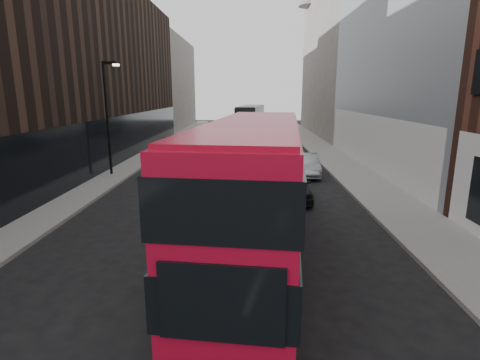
# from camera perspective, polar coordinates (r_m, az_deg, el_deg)

# --- Properties ---
(sidewalk_right) EXTENTS (3.00, 80.00, 0.15)m
(sidewalk_right) POSITION_cam_1_polar(r_m,az_deg,el_deg) (31.72, 13.91, 3.32)
(sidewalk_right) COLOR slate
(sidewalk_right) RESTS_ON ground
(sidewalk_left) EXTENTS (2.00, 80.00, 0.15)m
(sidewalk_left) POSITION_cam_1_polar(r_m,az_deg,el_deg) (32.16, -14.21, 3.43)
(sidewalk_left) COLOR slate
(sidewalk_left) RESTS_ON ground
(building_modern_block) EXTENTS (5.03, 22.00, 20.00)m
(building_modern_block) POSITION_cam_1_polar(r_m,az_deg,el_deg) (29.04, 25.09, 21.15)
(building_modern_block) COLOR #A9B0B4
(building_modern_block) RESTS_ON ground
(building_victorian) EXTENTS (6.50, 24.00, 21.00)m
(building_victorian) POSITION_cam_1_polar(r_m,az_deg,el_deg) (50.88, 14.30, 17.67)
(building_victorian) COLOR slate
(building_victorian) RESTS_ON ground
(building_left_mid) EXTENTS (5.00, 24.00, 14.00)m
(building_left_mid) POSITION_cam_1_polar(r_m,az_deg,el_deg) (37.61, -18.06, 15.14)
(building_left_mid) COLOR black
(building_left_mid) RESTS_ON ground
(building_left_far) EXTENTS (5.00, 20.00, 13.00)m
(building_left_far) POSITION_cam_1_polar(r_m,az_deg,el_deg) (58.83, -10.80, 14.08)
(building_left_far) COLOR slate
(building_left_far) RESTS_ON ground
(street_lamp) EXTENTS (1.06, 0.22, 7.00)m
(street_lamp) POSITION_cam_1_polar(r_m,az_deg,el_deg) (25.18, -19.49, 9.92)
(street_lamp) COLOR black
(street_lamp) RESTS_ON sidewalk_left
(red_bus) EXTENTS (3.77, 11.24, 4.46)m
(red_bus) POSITION_cam_1_polar(r_m,az_deg,el_deg) (11.29, 2.13, -1.13)
(red_bus) COLOR #AE0A25
(red_bus) RESTS_ON ground
(grey_bus) EXTENTS (4.08, 11.41, 3.62)m
(grey_bus) POSITION_cam_1_polar(r_m,az_deg,el_deg) (50.82, 1.63, 9.35)
(grey_bus) COLOR black
(grey_bus) RESTS_ON ground
(car_a) EXTENTS (1.78, 4.43, 1.51)m
(car_a) POSITION_cam_1_polar(r_m,az_deg,el_deg) (19.22, 7.84, -0.56)
(car_a) COLOR black
(car_a) RESTS_ON ground
(car_b) EXTENTS (1.63, 4.27, 1.39)m
(car_b) POSITION_cam_1_polar(r_m,az_deg,el_deg) (24.81, 10.06, 2.31)
(car_b) COLOR gray
(car_b) RESTS_ON ground
(car_c) EXTENTS (2.81, 5.51, 1.53)m
(car_c) POSITION_cam_1_polar(r_m,az_deg,el_deg) (33.25, 4.81, 5.29)
(car_c) COLOR black
(car_c) RESTS_ON ground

